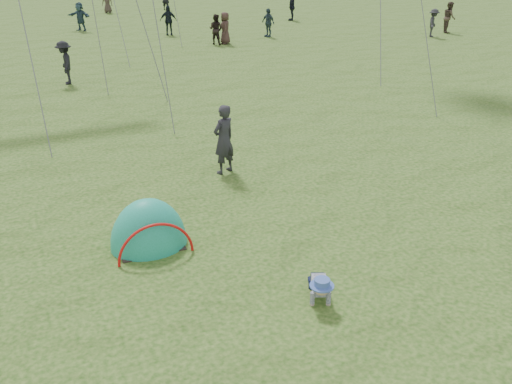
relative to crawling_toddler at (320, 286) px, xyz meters
name	(u,v)px	position (x,y,z in m)	size (l,w,h in m)	color
ground	(314,308)	(-0.21, -0.16, -0.29)	(140.00, 140.00, 0.00)	#153A0B
crawling_toddler	(320,286)	(0.00, 0.00, 0.00)	(0.52, 0.75, 0.57)	black
popup_tent	(149,245)	(-2.10, 3.10, -0.29)	(1.54, 1.27, 2.00)	#178E66
standing_adult	(224,139)	(0.73, 5.90, 0.62)	(0.66, 0.43, 1.81)	#25242A
crowd_person_2	(292,7)	(15.28, 28.55, 0.61)	(1.05, 0.44, 1.80)	black
crowd_person_3	(433,23)	(19.52, 19.33, 0.50)	(1.02, 0.59, 1.58)	#26272A
crowd_person_4	(107,2)	(4.78, 37.81, 0.50)	(0.77, 0.50, 1.58)	#3A3029
crowd_person_5	(80,17)	(1.51, 30.44, 0.56)	(1.57, 0.50, 1.70)	#273C4A
crowd_person_7	(216,29)	(7.32, 22.67, 0.51)	(0.77, 0.60, 1.59)	black
crowd_person_8	(268,23)	(10.92, 23.52, 0.51)	(0.94, 0.39, 1.60)	#293A43
crowd_person_9	(65,63)	(-1.44, 17.24, 0.57)	(1.11, 0.64, 1.72)	black
crowd_person_10	(225,28)	(7.82, 22.57, 0.55)	(0.82, 0.53, 1.68)	#3B2723
crowd_person_13	(449,17)	(21.40, 20.08, 0.61)	(0.87, 0.68, 1.80)	#43352C
crowd_person_14	(168,20)	(5.90, 26.59, 0.55)	(0.98, 0.41, 1.67)	black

